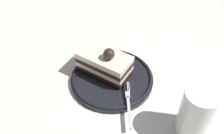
% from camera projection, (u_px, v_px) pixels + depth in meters
% --- Properties ---
extents(ground_plane, '(2.40, 2.40, 0.00)m').
position_uv_depth(ground_plane, '(118.00, 73.00, 0.66)').
color(ground_plane, silver).
extents(dessert_plate, '(0.19, 0.19, 0.02)m').
position_uv_depth(dessert_plate, '(112.00, 78.00, 0.64)').
color(dessert_plate, black).
rests_on(dessert_plate, ground_plane).
extents(cake_slice, '(0.13, 0.13, 0.08)m').
position_uv_depth(cake_slice, '(105.00, 64.00, 0.62)').
color(cake_slice, '#39180D').
rests_on(cake_slice, dessert_plate).
extents(fork, '(0.03, 0.12, 0.00)m').
position_uv_depth(fork, '(128.00, 102.00, 0.58)').
color(fork, silver).
rests_on(fork, dessert_plate).
extents(drink_glass_near, '(0.07, 0.07, 0.12)m').
position_uv_depth(drink_glass_near, '(195.00, 115.00, 0.51)').
color(drink_glass_near, white).
rests_on(drink_glass_near, ground_plane).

